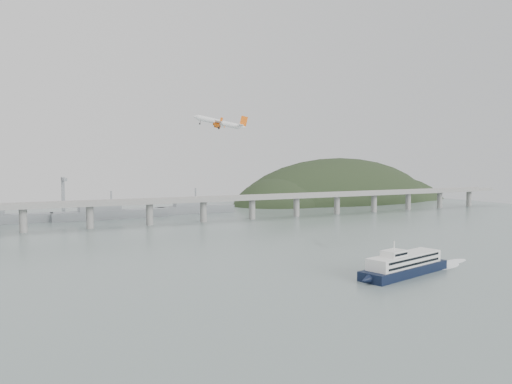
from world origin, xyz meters
TOP-DOWN VIEW (x-y plane):
  - ground at (0.00, 0.00)m, footprint 900.00×900.00m
  - bridge at (-1.15, 200.00)m, footprint 800.00×22.00m
  - headland at (285.18, 331.75)m, footprint 365.00×155.00m
  - ferry at (30.63, -45.06)m, footprint 92.30×32.51m
  - airliner at (-13.06, 82.73)m, footprint 34.63×32.71m

SIDE VIEW (x-z plane):
  - headland at x=285.18m, z-range -97.34..58.66m
  - ground at x=0.00m, z-range 0.00..0.00m
  - ferry at x=30.63m, z-range -4.04..13.61m
  - bridge at x=-1.15m, z-range 5.70..29.60m
  - airliner at x=-13.06m, z-range 75.78..86.92m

